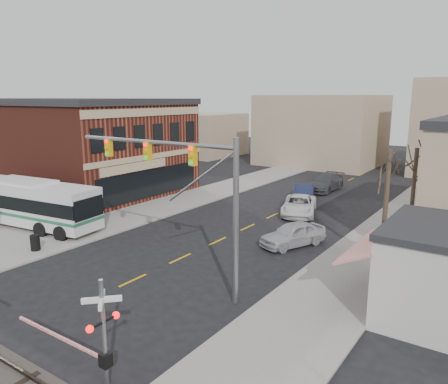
# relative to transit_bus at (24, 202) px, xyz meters

# --- Properties ---
(ground) EXTENTS (160.00, 160.00, 0.00)m
(ground) POSITION_rel_transit_bus_xyz_m (14.34, -4.61, -1.94)
(ground) COLOR black
(ground) RESTS_ON ground
(sidewalk_west) EXTENTS (5.00, 60.00, 0.12)m
(sidewalk_west) POSITION_rel_transit_bus_xyz_m (4.84, 15.39, -1.88)
(sidewalk_west) COLOR gray
(sidewalk_west) RESTS_ON ground
(sidewalk_east) EXTENTS (5.00, 60.00, 0.12)m
(sidewalk_east) POSITION_rel_transit_bus_xyz_m (23.84, 15.39, -1.88)
(sidewalk_east) COLOR gray
(sidewalk_east) RESTS_ON ground
(brick_building) EXTENTS (30.40, 15.40, 9.60)m
(brick_building) POSITION_rel_transit_bus_xyz_m (-12.64, 11.39, 2.87)
(brick_building) COLOR maroon
(brick_building) RESTS_ON ground
(tree_east_a) EXTENTS (0.28, 0.28, 6.75)m
(tree_east_a) POSITION_rel_transit_bus_xyz_m (24.84, 7.39, 1.56)
(tree_east_a) COLOR #382B21
(tree_east_a) RESTS_ON sidewalk_east
(tree_east_b) EXTENTS (0.28, 0.28, 6.30)m
(tree_east_b) POSITION_rel_transit_bus_xyz_m (25.14, 13.39, 1.33)
(tree_east_b) COLOR #382B21
(tree_east_b) RESTS_ON sidewalk_east
(tree_east_c) EXTENTS (0.28, 0.28, 7.20)m
(tree_east_c) POSITION_rel_transit_bus_xyz_m (25.34, 21.39, 1.78)
(tree_east_c) COLOR #382B21
(tree_east_c) RESTS_ON sidewalk_east
(transit_bus) EXTENTS (13.65, 4.53, 3.45)m
(transit_bus) POSITION_rel_transit_bus_xyz_m (0.00, 0.00, 0.00)
(transit_bus) COLOR silver
(transit_bus) RESTS_ON ground
(traffic_signal_mast) EXTENTS (10.52, 0.30, 8.00)m
(traffic_signal_mast) POSITION_rel_transit_bus_xyz_m (17.47, -1.59, 3.83)
(traffic_signal_mast) COLOR gray
(traffic_signal_mast) RESTS_ON ground
(rr_crossing_east) EXTENTS (5.60, 1.36, 4.00)m
(rr_crossing_east) POSITION_rel_transit_bus_xyz_m (19.79, -9.46, 0.03)
(rr_crossing_east) COLOR gray
(rr_crossing_east) RESTS_ON ground
(trash_bin) EXTENTS (0.60, 0.60, 1.01)m
(trash_bin) POSITION_rel_transit_bus_xyz_m (5.88, -2.94, -1.31)
(trash_bin) COLOR black
(trash_bin) RESTS_ON sidewalk_west
(car_a) EXTENTS (3.65, 5.09, 1.61)m
(car_a) POSITION_rel_transit_bus_xyz_m (19.01, 7.52, -1.13)
(car_a) COLOR #ABACB0
(car_a) RESTS_ON ground
(car_b) EXTENTS (3.40, 5.21, 1.62)m
(car_b) POSITION_rel_transit_bus_xyz_m (14.11, 20.27, -1.13)
(car_b) COLOR #171D3A
(car_b) RESTS_ON ground
(car_c) EXTENTS (4.41, 6.26, 1.59)m
(car_c) POSITION_rel_transit_bus_xyz_m (15.96, 15.07, -1.14)
(car_c) COLOR silver
(car_c) RESTS_ON ground
(car_d) EXTENTS (2.48, 5.90, 1.70)m
(car_d) POSITION_rel_transit_bus_xyz_m (14.17, 25.47, -1.09)
(car_d) COLOR #3A3A3F
(car_d) RESTS_ON ground
(pedestrian_near) EXTENTS (0.58, 0.71, 1.68)m
(pedestrian_near) POSITION_rel_transit_bus_xyz_m (5.65, 0.46, -0.98)
(pedestrian_near) COLOR #534942
(pedestrian_near) RESTS_ON sidewalk_west
(pedestrian_far) EXTENTS (1.09, 1.00, 1.81)m
(pedestrian_far) POSITION_rel_transit_bus_xyz_m (5.03, 1.75, -0.91)
(pedestrian_far) COLOR #373761
(pedestrian_far) RESTS_ON sidewalk_west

